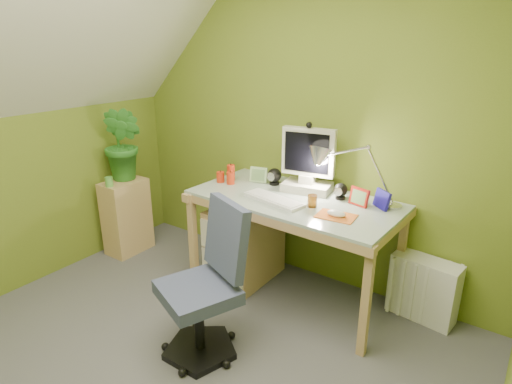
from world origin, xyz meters
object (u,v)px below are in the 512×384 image
Objects in this scene: potted_plant at (124,144)px; radiator at (423,289)px; desk_lamp at (370,161)px; task_chair at (197,291)px; desk at (293,248)px; side_ledge at (127,217)px; monitor at (308,155)px.

potted_plant is 1.46× the size of radiator.
desk_lamp is 0.69× the size of task_chair.
desk_lamp reaches higher than desk.
desk is 2.19× the size of side_ledge.
desk is at bearing -155.51° from radiator.
monitor is 1.61m from potted_plant.
potted_plant is (-1.57, -0.18, 0.59)m from desk.
radiator is (2.44, 0.50, -0.11)m from side_ledge.
desk reaches higher than radiator.
radiator is at bearing -4.44° from monitor.
desk is 1.58m from side_ledge.
desk is at bearing 8.47° from side_ledge.
monitor is at bearing 13.06° from potted_plant.
task_chair is (-0.58, -1.05, -0.64)m from desk_lamp.
monitor is 0.63× the size of task_chair.
potted_plant is (-1.57, -0.36, -0.07)m from monitor.
desk is 2.68× the size of monitor.
radiator is at bearing 11.67° from side_ledge.
monitor is 0.45m from desk_lamp.
task_chair is (-0.13, -1.05, -0.61)m from monitor.
task_chair is (1.43, -0.64, 0.10)m from side_ledge.
monitor is 1.22m from task_chair.
task_chair is 1.53m from radiator.
side_ledge is at bearing -90.00° from potted_plant.
desk_lamp reaches higher than task_chair.
side_ledge is 1.50× the size of radiator.
task_chair is at bearing -107.60° from monitor.
potted_plant reaches higher than task_chair.
task_chair reaches higher than side_ledge.
desk_lamp is at bearing 24.16° from desk.
desk is 0.88m from task_chair.
side_ledge is 2.49m from radiator.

